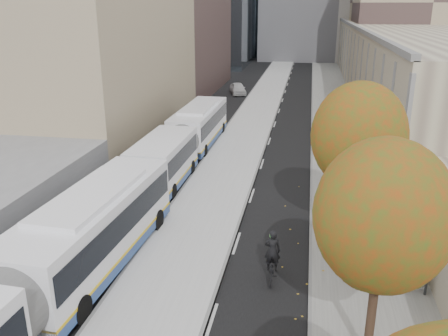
% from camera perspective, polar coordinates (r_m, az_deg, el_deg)
% --- Properties ---
extents(bus_platform, '(4.25, 150.00, 0.15)m').
position_cam_1_polar(bus_platform, '(44.49, 3.16, 5.19)').
color(bus_platform, '#B2B2B2').
rests_on(bus_platform, ground).
extents(sidewalk, '(4.75, 150.00, 0.08)m').
position_cam_1_polar(sidewalk, '(44.29, 13.52, 4.57)').
color(sidewalk, gray).
rests_on(sidewalk, ground).
extents(building_tan, '(18.00, 92.00, 8.00)m').
position_cam_1_polar(building_tan, '(73.58, 21.74, 12.52)').
color(building_tan, gray).
rests_on(building_tan, ground).
extents(bus_shelter, '(1.90, 4.40, 2.53)m').
position_cam_1_polar(bus_shelter, '(21.15, 21.29, -6.14)').
color(bus_shelter, '#383A3F').
rests_on(bus_shelter, sidewalk).
extents(tree_b, '(4.00, 4.00, 6.97)m').
position_cam_1_polar(tree_b, '(14.27, 18.61, -5.50)').
color(tree_b, '#2D2415').
rests_on(tree_b, sidewalk).
extents(tree_c, '(4.20, 4.20, 7.28)m').
position_cam_1_polar(tree_c, '(21.71, 15.91, 3.72)').
color(tree_c, '#2D2415').
rests_on(tree_c, sidewalk).
extents(bus_near, '(3.83, 19.51, 3.23)m').
position_cam_1_polar(bus_near, '(17.69, -21.97, -12.93)').
color(bus_near, white).
rests_on(bus_near, ground).
extents(bus_far, '(2.82, 17.91, 2.98)m').
position_cam_1_polar(bus_far, '(34.44, -4.56, 3.69)').
color(bus_far, white).
rests_on(bus_far, ground).
extents(cyclist, '(0.67, 1.78, 2.26)m').
position_cam_1_polar(cyclist, '(19.68, 5.78, -11.20)').
color(cyclist, black).
rests_on(cyclist, ground).
extents(distant_car, '(2.83, 4.55, 1.45)m').
position_cam_1_polar(distant_car, '(60.43, 1.68, 9.53)').
color(distant_car, silver).
rests_on(distant_car, ground).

